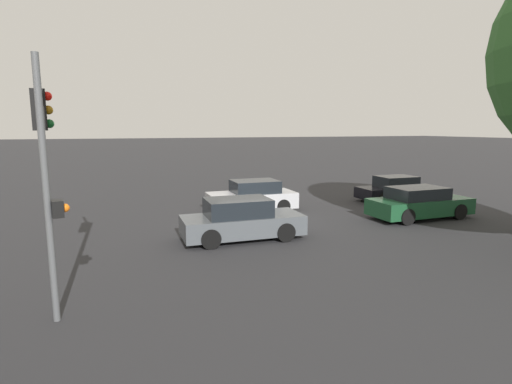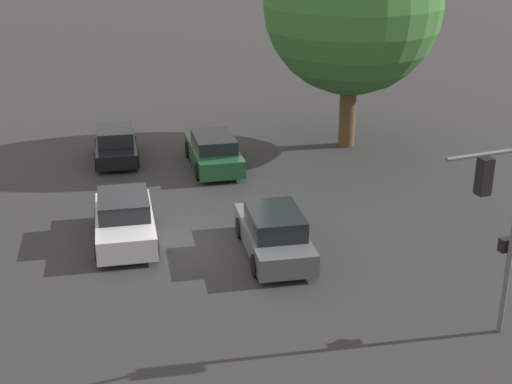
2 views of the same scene
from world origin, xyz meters
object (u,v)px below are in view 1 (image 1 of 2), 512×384
(crossing_car_0, at_px, (241,220))
(crossing_car_2, at_px, (252,197))
(crossing_car_3, at_px, (419,203))
(traffic_signal, at_px, (45,152))
(crossing_car_1, at_px, (394,189))

(crossing_car_0, bearing_deg, crossing_car_2, 67.20)
(crossing_car_3, bearing_deg, traffic_signal, -162.48)
(crossing_car_1, distance_m, crossing_car_2, 8.44)
(crossing_car_2, distance_m, crossing_car_3, 7.73)
(crossing_car_1, bearing_deg, crossing_car_0, 24.15)
(traffic_signal, bearing_deg, crossing_car_3, 9.15)
(crossing_car_0, relative_size, crossing_car_2, 1.04)
(crossing_car_2, bearing_deg, crossing_car_1, -179.38)
(traffic_signal, distance_m, crossing_car_3, 15.34)
(crossing_car_0, xyz_separation_m, crossing_car_2, (-2.09, -4.55, 0.01))
(traffic_signal, xyz_separation_m, crossing_car_1, (-16.24, -8.58, -2.90))
(crossing_car_1, xyz_separation_m, crossing_car_2, (8.44, -0.07, 0.06))
(crossing_car_1, height_order, crossing_car_2, crossing_car_2)
(crossing_car_0, height_order, crossing_car_1, crossing_car_0)
(traffic_signal, distance_m, crossing_car_1, 18.60)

